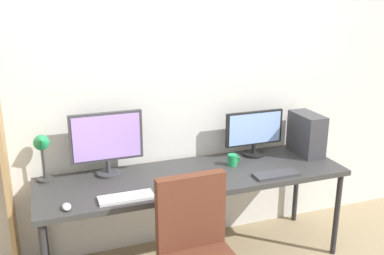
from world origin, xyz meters
TOP-DOWN VIEW (x-y plane):
  - wall_back at (0.00, 1.02)m, footprint 4.70×0.10m
  - desk at (0.00, 0.60)m, footprint 2.30×0.68m
  - monitor_left at (-0.60, 0.81)m, footprint 0.53×0.18m
  - monitor_right at (0.60, 0.81)m, footprint 0.50×0.18m
  - pc_tower at (1.03, 0.70)m, footprint 0.17×0.34m
  - desk_lamp at (-1.05, 0.83)m, footprint 0.11×0.15m
  - keyboard_left at (-0.56, 0.37)m, footprint 0.36×0.13m
  - keyboard_right at (0.56, 0.37)m, footprint 0.34×0.13m
  - computer_mouse at (-0.94, 0.36)m, footprint 0.06×0.10m
  - coffee_mug at (0.34, 0.66)m, footprint 0.11×0.08m

SIDE VIEW (x-z plane):
  - desk at x=0.00m, z-range 0.32..1.06m
  - keyboard_left at x=-0.56m, z-range 0.74..0.76m
  - keyboard_right at x=0.56m, z-range 0.74..0.76m
  - computer_mouse at x=-0.94m, z-range 0.74..0.77m
  - coffee_mug at x=0.34m, z-range 0.74..0.83m
  - pc_tower at x=1.03m, z-range 0.74..1.08m
  - monitor_right at x=0.60m, z-range 0.76..1.13m
  - desk_lamp at x=-1.05m, z-range 0.80..1.18m
  - monitor_left at x=-0.60m, z-range 0.77..1.25m
  - wall_back at x=0.00m, z-range 0.00..2.60m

